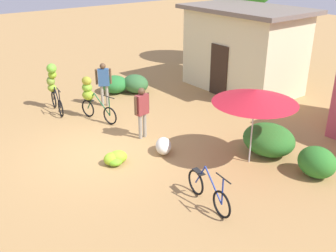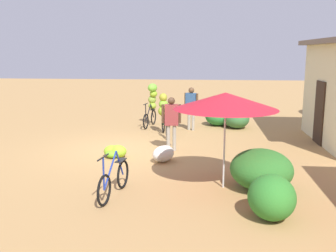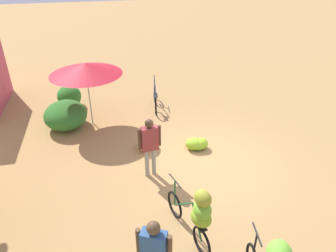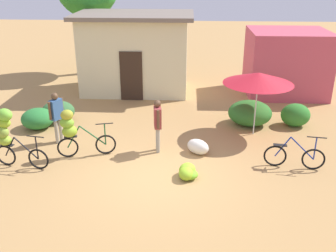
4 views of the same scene
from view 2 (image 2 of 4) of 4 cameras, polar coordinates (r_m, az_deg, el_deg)
ground_plane at (r=11.62m, az=-6.66°, el=-3.57°), size 60.00×60.00×0.00m
hedge_bush_front_left at (r=15.48m, az=7.53°, el=1.36°), size 1.09×1.06×0.69m
hedge_bush_front_right at (r=15.04m, az=10.18°, el=1.06°), size 1.16×0.96×0.73m
hedge_bush_mid at (r=8.51m, az=13.73°, el=-6.28°), size 1.50×1.34×0.85m
hedge_bush_by_door at (r=7.07m, az=15.17°, el=-10.19°), size 0.99×0.84×0.80m
market_umbrella at (r=8.10m, az=8.57°, el=3.72°), size 2.20×2.20×2.08m
bicycle_leftmost at (r=15.27m, az=-2.40°, el=3.80°), size 1.58×0.49×1.68m
bicycle_near_pile at (r=13.66m, az=-0.65°, el=2.31°), size 1.65×0.61×1.46m
bicycle_center_loaded at (r=7.93m, az=-8.04°, el=-7.97°), size 1.61×0.30×0.97m
banana_pile_on_ground at (r=10.84m, az=-7.93°, el=-3.82°), size 0.62×0.74×0.35m
produce_sack at (r=10.29m, az=-0.69°, el=-4.15°), size 0.82×0.77×0.44m
person_vendor at (r=14.33m, az=3.48°, el=3.26°), size 0.36×0.52×1.61m
person_bystander at (r=11.27m, az=0.50°, el=1.15°), size 0.26×0.57×1.61m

